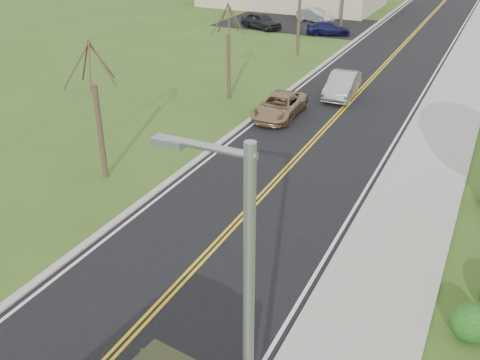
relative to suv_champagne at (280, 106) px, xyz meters
The scene contains 14 objects.
road 19.85m from the suv_champagne, 81.52° to the left, with size 8.00×120.00×0.01m, color black.
curb_right 20.87m from the suv_champagne, 70.17° to the left, with size 0.30×120.00×0.12m, color #9E998E.
sidewalk_right 21.52m from the suv_champagne, 65.79° to the left, with size 3.20×120.00×0.10m, color #9E998E.
curb_left 19.67m from the suv_champagne, 93.57° to the left, with size 0.30×120.00×0.10m, color #9E998E.
street_light 22.62m from the suv_champagne, 69.46° to the right, with size 1.65×0.22×8.00m.
bare_tree_a 11.32m from the suv_champagne, 111.45° to the right, with size 1.93×2.26×6.08m.
bare_tree_b 4.76m from the suv_champagne, 158.29° to the left, with size 1.83×2.14×5.73m.
bare_tree_c 14.38m from the suv_champagne, 106.67° to the left, with size 2.04×2.39×6.42m.
bare_tree_d 26.02m from the suv_champagne, 99.04° to the left, with size 1.88×2.20×5.91m.
suv_champagne is the anchor object (origin of this frame).
sedan_silver 5.52m from the suv_champagne, 67.36° to the left, with size 1.57×4.51×1.49m, color #A3A3A8.
lot_car_dark 24.21m from the suv_champagne, 116.71° to the left, with size 1.78×4.43×1.51m, color black.
lot_car_silver 28.07m from the suv_champagne, 105.04° to the left, with size 1.42×4.07×1.34m, color #B3B3B8.
lot_car_navy 22.17m from the suv_champagne, 100.77° to the left, with size 1.65×4.05×1.18m, color #0E0F34.
Camera 1 is at (7.77, -6.43, 10.82)m, focal length 40.00 mm.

